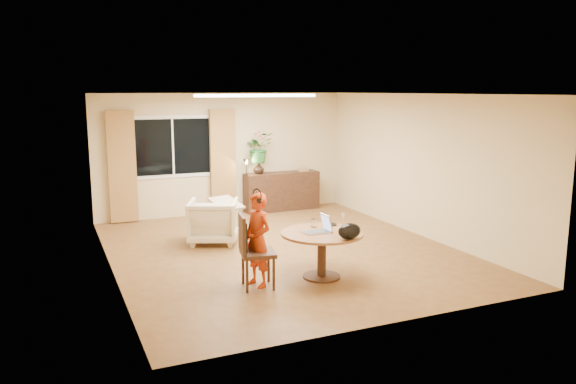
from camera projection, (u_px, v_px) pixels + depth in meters
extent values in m
plane|color=brown|center=(282.00, 251.00, 9.44)|extent=(6.50, 6.50, 0.00)
plane|color=white|center=(282.00, 94.00, 8.97)|extent=(6.50, 6.50, 0.00)
plane|color=beige|center=(224.00, 154.00, 12.13)|extent=(5.50, 0.00, 5.50)
plane|color=beige|center=(108.00, 186.00, 8.12)|extent=(0.00, 6.50, 6.50)
plane|color=beige|center=(420.00, 165.00, 10.28)|extent=(0.00, 6.50, 6.50)
cube|color=white|center=(173.00, 147.00, 11.65)|extent=(1.70, 0.02, 1.30)
cube|color=black|center=(173.00, 147.00, 11.64)|extent=(1.55, 0.01, 1.15)
cube|color=white|center=(173.00, 147.00, 11.64)|extent=(0.04, 0.01, 1.15)
cube|color=olive|center=(122.00, 167.00, 11.23)|extent=(0.55, 0.08, 2.25)
cube|color=olive|center=(223.00, 162.00, 12.06)|extent=(0.55, 0.08, 2.25)
cube|color=white|center=(256.00, 96.00, 10.06)|extent=(2.20, 0.35, 0.05)
cylinder|color=brown|center=(322.00, 233.00, 7.98)|extent=(1.18, 1.18, 0.04)
cylinder|color=black|center=(322.00, 256.00, 8.04)|extent=(0.13, 0.13, 0.63)
cylinder|color=black|center=(322.00, 276.00, 8.10)|extent=(0.54, 0.54, 0.03)
imported|color=red|center=(258.00, 240.00, 7.65)|extent=(0.55, 0.45, 1.30)
imported|color=#C2B199|center=(213.00, 221.00, 9.88)|extent=(1.09, 1.11, 0.78)
cube|color=black|center=(282.00, 191.00, 12.57)|extent=(1.70, 0.42, 0.85)
imported|color=black|center=(259.00, 168.00, 12.26)|extent=(0.30, 0.30, 0.25)
imported|color=#245F23|center=(259.00, 148.00, 12.18)|extent=(0.71, 0.65, 0.66)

